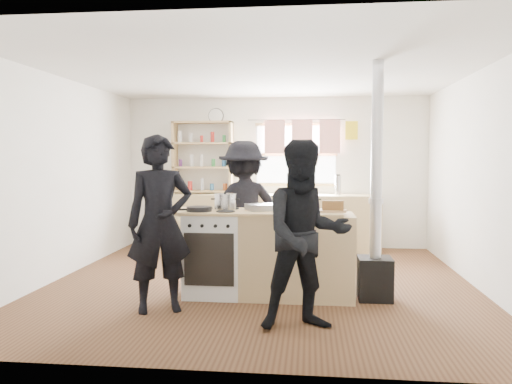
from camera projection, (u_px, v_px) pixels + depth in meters
ground at (260, 283)px, 5.98m from camera, size 5.00×5.00×0.01m
back_counter at (274, 222)px, 8.15m from camera, size 3.40×0.55×0.90m
shelving_unit at (203, 157)px, 8.32m from camera, size 1.00×0.28×1.20m
thermos at (338, 185)px, 8.00m from camera, size 0.10×0.10×0.31m
cooking_island at (269, 253)px, 5.39m from camera, size 1.97×0.64×0.93m
skillet_greens at (199, 209)px, 5.31m from camera, size 0.36×0.36×0.05m
roast_tray at (265, 207)px, 5.42m from camera, size 0.46×0.41×0.07m
stockpot_stove at (225, 201)px, 5.50m from camera, size 0.25×0.25×0.20m
stockpot_counter at (304, 202)px, 5.30m from camera, size 0.30×0.30×0.22m
bread_board at (333, 207)px, 5.24m from camera, size 0.30×0.23×0.12m
flue_heater at (375, 237)px, 5.24m from camera, size 0.35×0.35×2.50m
person_near_left at (160, 223)px, 4.84m from camera, size 0.74×0.63×1.72m
person_near_right at (306, 235)px, 4.33m from camera, size 0.94×0.82×1.66m
person_far at (244, 209)px, 6.27m from camera, size 1.26×0.99×1.71m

